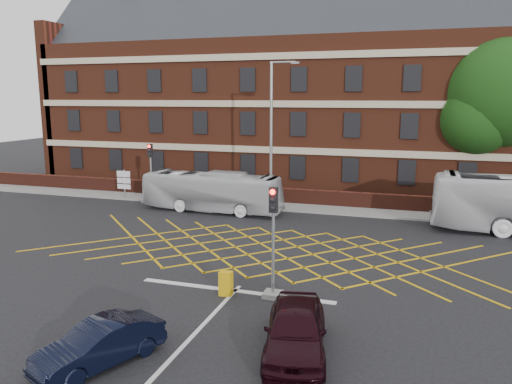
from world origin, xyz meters
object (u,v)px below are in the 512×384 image
(bus_left, at_px, (211,192))
(utility_cabinet, at_px, (226,283))
(traffic_light_near, at_px, (273,253))
(deciduous_tree, at_px, (500,101))
(car_navy, at_px, (99,344))
(car_maroon, at_px, (296,329))
(street_lamp, at_px, (272,163))
(traffic_light_far, at_px, (151,179))
(direction_signs, at_px, (124,181))

(bus_left, bearing_deg, utility_cabinet, -151.93)
(bus_left, relative_size, traffic_light_near, 2.23)
(deciduous_tree, distance_m, utility_cabinet, 25.39)
(car_navy, distance_m, traffic_light_near, 7.15)
(car_maroon, xyz_separation_m, traffic_light_near, (-1.79, 3.85, 1.01))
(traffic_light_near, bearing_deg, utility_cabinet, -168.11)
(car_navy, bearing_deg, utility_cabinet, 98.48)
(bus_left, relative_size, car_maroon, 2.15)
(deciduous_tree, height_order, street_lamp, deciduous_tree)
(car_maroon, height_order, traffic_light_far, traffic_light_far)
(deciduous_tree, xyz_separation_m, traffic_light_far, (-23.15, -7.19, -5.47))
(traffic_light_near, distance_m, direction_signs, 21.34)
(street_lamp, bearing_deg, traffic_light_near, -73.87)
(deciduous_tree, bearing_deg, utility_cabinet, -119.43)
(car_navy, xyz_separation_m, street_lamp, (-0.43, 19.36, 2.77))
(bus_left, xyz_separation_m, utility_cabinet, (6.11, -13.18, -0.85))
(car_maroon, relative_size, deciduous_tree, 0.38)
(car_navy, bearing_deg, car_maroon, 48.34)
(traffic_light_near, xyz_separation_m, traffic_light_far, (-12.90, 13.76, 0.00))
(car_navy, distance_m, street_lamp, 19.56)
(car_maroon, relative_size, direction_signs, 2.02)
(car_navy, bearing_deg, deciduous_tree, 87.17)
(traffic_light_far, relative_size, street_lamp, 0.44)
(car_navy, height_order, car_maroon, car_maroon)
(direction_signs, height_order, utility_cabinet, direction_signs)
(car_maroon, bearing_deg, bus_left, 109.24)
(bus_left, relative_size, direction_signs, 4.33)
(bus_left, xyz_separation_m, traffic_light_far, (-5.02, 0.95, 0.44))
(traffic_light_near, xyz_separation_m, direction_signs, (-15.63, 14.52, -0.39))
(car_maroon, height_order, traffic_light_near, traffic_light_near)
(car_navy, relative_size, car_maroon, 0.86)
(traffic_light_near, bearing_deg, direction_signs, 137.12)
(car_navy, height_order, street_lamp, street_lamp)
(street_lamp, bearing_deg, bus_left, -175.07)
(deciduous_tree, bearing_deg, car_navy, -116.65)
(street_lamp, bearing_deg, car_maroon, -71.80)
(deciduous_tree, distance_m, traffic_light_far, 24.85)
(deciduous_tree, bearing_deg, direction_signs, -166.06)
(deciduous_tree, bearing_deg, bus_left, -155.83)
(traffic_light_far, distance_m, street_lamp, 9.25)
(car_navy, bearing_deg, traffic_light_far, 139.34)
(car_maroon, xyz_separation_m, utility_cabinet, (-3.56, 3.47, -0.28))
(car_navy, distance_m, deciduous_tree, 31.08)
(bus_left, bearing_deg, direction_signs, 80.78)
(deciduous_tree, bearing_deg, traffic_light_far, -162.75)
(bus_left, distance_m, deciduous_tree, 20.73)
(traffic_light_near, bearing_deg, car_navy, -118.54)
(traffic_light_near, relative_size, traffic_light_far, 1.00)
(traffic_light_near, height_order, direction_signs, traffic_light_near)
(traffic_light_near, relative_size, direction_signs, 1.94)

